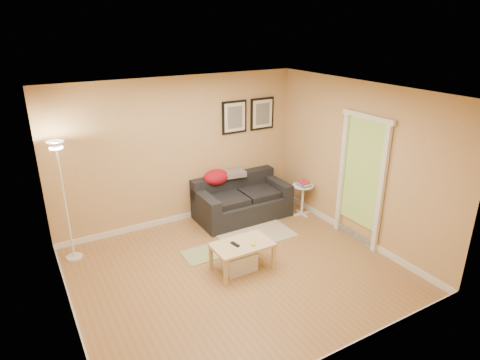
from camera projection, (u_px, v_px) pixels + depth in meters
The scene contains 25 objects.
floor at pixel (236, 271), 6.04m from camera, with size 4.50×4.50×0.00m, color #9C7043.
ceiling at pixel (236, 93), 5.10m from camera, with size 4.50×4.50×0.00m, color white.
wall_back at pixel (180, 152), 7.19m from camera, with size 4.50×4.50×0.00m, color tan.
wall_front at pixel (338, 259), 3.96m from camera, with size 4.50×4.50×0.00m, color tan.
wall_left at pixel (58, 229), 4.53m from camera, with size 4.00×4.00×0.00m, color tan.
wall_right at pixel (358, 163), 6.62m from camera, with size 4.00×4.00×0.00m, color tan.
baseboard_back at pixel (184, 216), 7.63m from camera, with size 4.50×0.02×0.10m, color white.
baseboard_front at pixel (328, 359), 4.42m from camera, with size 4.50×0.02×0.10m, color white.
baseboard_left at pixel (76, 320), 4.98m from camera, with size 0.02×4.00×0.10m, color white.
baseboard_right at pixel (350, 232), 7.07m from camera, with size 0.02×4.00×0.10m, color white.
sofa at pixel (242, 198), 7.61m from camera, with size 1.70×0.90×0.75m, color black, non-canonical shape.
red_throw at pixel (216, 177), 7.51m from camera, with size 0.48×0.36×0.28m, color #B3102C, non-canonical shape.
plaid_throw at pixel (234, 174), 7.67m from camera, with size 0.42×0.26×0.10m, color tan, non-canonical shape.
framed_print_left at pixel (234, 117), 7.49m from camera, with size 0.50×0.04×0.60m, color black, non-canonical shape.
framed_print_right at pixel (262, 114), 7.77m from camera, with size 0.50×0.04×0.60m, color black, non-canonical shape.
area_rug at pixel (255, 234), 7.10m from camera, with size 1.25×0.85×0.01m, color beige.
green_runner at pixel (206, 253), 6.51m from camera, with size 0.70×0.50×0.01m, color #668C4C.
coffee_table at pixel (242, 257), 6.02m from camera, with size 0.86×0.53×0.43m, color #D6BF83, non-canonical shape.
remote_control at pixel (235, 244), 5.91m from camera, with size 0.05×0.16×0.02m, color black.
tape_roll at pixel (253, 245), 5.89m from camera, with size 0.07×0.07×0.03m, color yellow.
storage_bin at pixel (239, 261), 6.04m from camera, with size 0.48×0.35×0.30m, color white, non-canonical shape.
side_table at pixel (302, 200), 7.73m from camera, with size 0.39×0.39×0.60m, color white, non-canonical shape.
book_stack at pixel (304, 183), 7.59m from camera, with size 0.19×0.25×0.08m, color #376AA7, non-canonical shape.
floor_lamp at pixel (66, 206), 6.07m from camera, with size 0.24×0.24×1.88m, color white, non-canonical shape.
doorway at pixel (360, 182), 6.58m from camera, with size 0.12×1.01×2.13m, color white, non-canonical shape.
Camera 1 is at (-2.53, -4.49, 3.44)m, focal length 30.81 mm.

